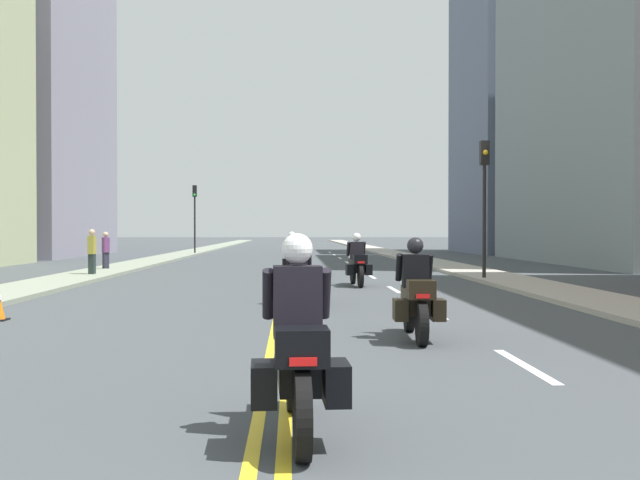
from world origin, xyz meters
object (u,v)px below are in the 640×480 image
object	(u,v)px
motorcycle_2	(299,277)
motorcycle_3	(357,264)
traffic_light_far	(195,207)
motorcycle_1	(416,298)
motorcycle_4	(292,258)
pedestrian_1	(106,251)
traffic_light_near	(484,184)
pedestrian_2	(92,252)
motorcycle_0	(298,355)

from	to	relation	value
motorcycle_2	motorcycle_3	distance (m)	5.98
motorcycle_2	traffic_light_far	distance (m)	36.36
motorcycle_1	motorcycle_4	world-z (taller)	motorcycle_4
pedestrian_1	motorcycle_3	bearing A→B (deg)	-163.33
traffic_light_near	pedestrian_2	world-z (taller)	traffic_light_near
motorcycle_0	motorcycle_1	xyz separation A→B (m)	(1.88, 5.38, -0.03)
motorcycle_1	motorcycle_3	size ratio (longest dim) A/B	0.97
motorcycle_4	traffic_light_far	xyz separation A→B (m)	(-6.80, 24.50, 2.67)
motorcycle_0	traffic_light_far	world-z (taller)	traffic_light_far
traffic_light_near	pedestrian_2	distance (m)	14.05
traffic_light_far	pedestrian_1	bearing A→B (deg)	-92.42
motorcycle_2	traffic_light_far	bearing A→B (deg)	102.93
motorcycle_4	pedestrian_2	distance (m)	7.27
motorcycle_0	pedestrian_2	size ratio (longest dim) A/B	1.28
traffic_light_near	pedestrian_1	distance (m)	15.70
motorcycle_1	motorcycle_2	xyz separation A→B (m)	(-1.77, 5.45, -0.01)
traffic_light_far	motorcycle_0	bearing A→B (deg)	-81.62
pedestrian_2	motorcycle_2	bearing A→B (deg)	-141.80
motorcycle_2	pedestrian_1	distance (m)	16.23
traffic_light_far	pedestrian_2	xyz separation A→B (m)	(-0.42, -25.33, -2.42)
motorcycle_1	traffic_light_far	bearing A→B (deg)	104.15
motorcycle_1	pedestrian_2	distance (m)	18.16
motorcycle_2	traffic_light_near	distance (m)	10.30
motorcycle_1	traffic_light_near	bearing A→B (deg)	73.34
motorcycle_3	motorcycle_4	distance (m)	5.75
motorcycle_1	motorcycle_3	world-z (taller)	motorcycle_3
motorcycle_0	motorcycle_3	world-z (taller)	motorcycle_0
motorcycle_0	motorcycle_4	world-z (taller)	motorcycle_0
traffic_light_near	traffic_light_far	world-z (taller)	traffic_light_far
motorcycle_1	traffic_light_near	distance (m)	14.18
motorcycle_0	motorcycle_3	distance (m)	16.63
motorcycle_2	motorcycle_4	world-z (taller)	motorcycle_4
motorcycle_0	pedestrian_1	size ratio (longest dim) A/B	1.36
motorcycle_4	motorcycle_1	bearing A→B (deg)	-86.66
motorcycle_1	pedestrian_2	bearing A→B (deg)	122.33
pedestrian_2	motorcycle_1	bearing A→B (deg)	-147.30
motorcycle_2	traffic_light_near	world-z (taller)	traffic_light_near
traffic_light_near	pedestrian_2	size ratio (longest dim) A/B	2.70
motorcycle_2	pedestrian_2	world-z (taller)	pedestrian_2
traffic_light_far	pedestrian_1	distance (m)	21.55
motorcycle_3	motorcycle_4	xyz separation A→B (m)	(-1.98, 5.40, -0.02)
motorcycle_0	motorcycle_1	distance (m)	5.69
motorcycle_1	pedestrian_1	size ratio (longest dim) A/B	1.37
motorcycle_0	motorcycle_2	bearing A→B (deg)	87.03
traffic_light_near	motorcycle_4	bearing A→B (deg)	152.51
traffic_light_near	pedestrian_1	xyz separation A→B (m)	(-14.11, 6.45, -2.39)
motorcycle_1	traffic_light_far	xyz separation A→B (m)	(-8.71, 41.03, 2.67)
motorcycle_2	motorcycle_3	bearing A→B (deg)	74.07
motorcycle_3	traffic_light_near	distance (m)	5.52
motorcycle_2	motorcycle_3	xyz separation A→B (m)	(1.83, 5.69, 0.03)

